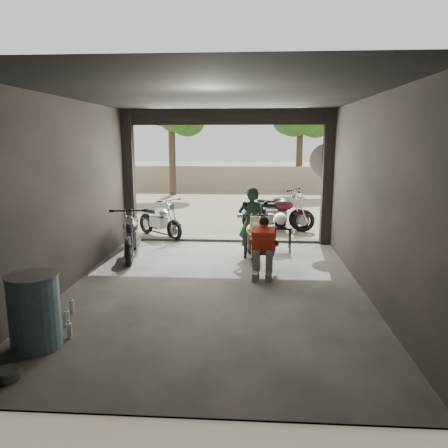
# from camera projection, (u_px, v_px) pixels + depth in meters

# --- Properties ---
(ground) EXTENTS (80.00, 80.00, 0.00)m
(ground) POSITION_uv_depth(u_px,v_px,m) (215.00, 289.00, 7.45)
(ground) COLOR #7A6D56
(ground) RESTS_ON ground
(garage) EXTENTS (7.00, 7.13, 3.20)m
(garage) POSITION_uv_depth(u_px,v_px,m) (217.00, 210.00, 7.73)
(garage) COLOR #2D2B28
(garage) RESTS_ON ground
(boundary_wall) EXTENTS (18.00, 0.30, 1.20)m
(boundary_wall) POSITION_uv_depth(u_px,v_px,m) (240.00, 179.00, 21.03)
(boundary_wall) COLOR gray
(boundary_wall) RESTS_ON ground
(tree_left) EXTENTS (2.20, 2.20, 5.60)m
(tree_left) POSITION_uv_depth(u_px,v_px,m) (171.00, 104.00, 19.10)
(tree_left) COLOR #382B1E
(tree_left) RESTS_ON ground
(tree_right) EXTENTS (2.20, 2.20, 5.00)m
(tree_right) POSITION_uv_depth(u_px,v_px,m) (301.00, 115.00, 20.27)
(tree_right) COLOR #382B1E
(tree_right) RESTS_ON ground
(main_bike) EXTENTS (0.82, 1.70, 1.10)m
(main_bike) POSITION_uv_depth(u_px,v_px,m) (253.00, 235.00, 9.07)
(main_bike) COLOR beige
(main_bike) RESTS_ON ground
(left_bike) EXTENTS (0.98, 1.76, 1.13)m
(left_bike) POSITION_uv_depth(u_px,v_px,m) (131.00, 232.00, 9.35)
(left_bike) COLOR black
(left_bike) RESTS_ON ground
(outside_bike_a) EXTENTS (1.57, 1.50, 1.04)m
(outside_bike_a) POSITION_uv_depth(u_px,v_px,m) (159.00, 217.00, 11.26)
(outside_bike_a) COLOR black
(outside_bike_a) RESTS_ON ground
(outside_bike_b) EXTENTS (1.74, 0.73, 1.17)m
(outside_bike_b) POSITION_uv_depth(u_px,v_px,m) (278.00, 211.00, 11.91)
(outside_bike_b) COLOR #400F17
(outside_bike_b) RESTS_ON ground
(outside_bike_c) EXTENTS (1.83, 1.49, 1.16)m
(outside_bike_c) POSITION_uv_depth(u_px,v_px,m) (277.00, 208.00, 12.42)
(outside_bike_c) COLOR black
(outside_bike_c) RESTS_ON ground
(rider) EXTENTS (0.58, 0.39, 1.54)m
(rider) POSITION_uv_depth(u_px,v_px,m) (251.00, 223.00, 9.23)
(rider) COLOR black
(rider) RESTS_ON ground
(mechanic) EXTENTS (0.60, 0.78, 1.07)m
(mechanic) POSITION_uv_depth(u_px,v_px,m) (263.00, 249.00, 8.01)
(mechanic) COLOR #AE2917
(mechanic) RESTS_ON ground
(stool) EXTENTS (0.41, 0.41, 0.56)m
(stool) POSITION_uv_depth(u_px,v_px,m) (283.00, 230.00, 9.93)
(stool) COLOR black
(stool) RESTS_ON ground
(helmet) EXTENTS (0.32, 0.34, 0.31)m
(helmet) POSITION_uv_depth(u_px,v_px,m) (280.00, 220.00, 9.92)
(helmet) COLOR silver
(helmet) RESTS_ON stool
(oil_drum) EXTENTS (0.65, 0.65, 0.93)m
(oil_drum) POSITION_uv_depth(u_px,v_px,m) (35.00, 312.00, 5.29)
(oil_drum) COLOR #3C5E66
(oil_drum) RESTS_ON ground
(sign_post) EXTENTS (0.81, 0.08, 2.42)m
(sign_post) POSITION_uv_depth(u_px,v_px,m) (326.00, 176.00, 10.45)
(sign_post) COLOR black
(sign_post) RESTS_ON ground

